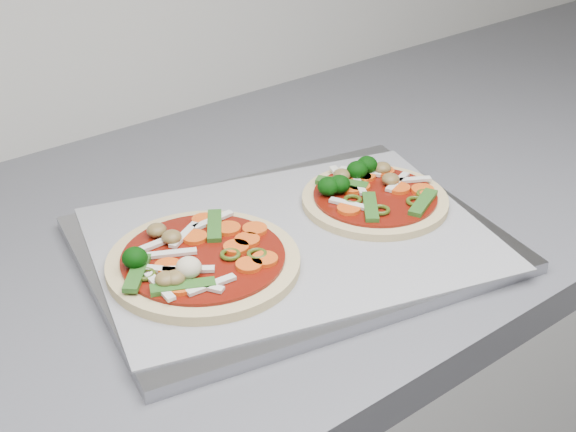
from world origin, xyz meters
TOP-DOWN VIEW (x-y plane):
  - baking_tray at (0.60, 1.22)m, footprint 0.46×0.38m
  - parchment at (0.60, 1.22)m, footprint 0.46×0.38m
  - pizza_left at (0.49, 1.23)m, footprint 0.19×0.19m
  - pizza_right at (0.71, 1.22)m, footprint 0.18×0.18m

SIDE VIEW (x-z plane):
  - baking_tray at x=0.60m, z-range 0.90..0.91m
  - parchment at x=0.60m, z-range 0.91..0.92m
  - pizza_left at x=0.49m, z-range 0.91..0.94m
  - pizza_right at x=0.71m, z-range 0.91..0.94m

